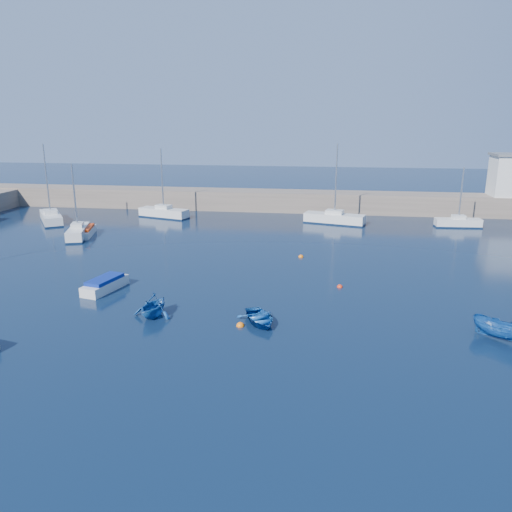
# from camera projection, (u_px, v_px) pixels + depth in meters

# --- Properties ---
(ground) EXTENTS (220.00, 220.00, 0.00)m
(ground) POSITION_uv_depth(u_px,v_px,m) (225.00, 380.00, 24.03)
(ground) COLOR #0C1D37
(ground) RESTS_ON ground
(back_wall) EXTENTS (96.00, 4.50, 2.60)m
(back_wall) POSITION_uv_depth(u_px,v_px,m) (294.00, 201.00, 67.53)
(back_wall) COLOR #78695B
(back_wall) RESTS_ON ground
(sailboat_3) EXTENTS (3.31, 5.96, 7.72)m
(sailboat_3) POSITION_uv_depth(u_px,v_px,m) (78.00, 232.00, 52.37)
(sailboat_3) COLOR silver
(sailboat_3) RESTS_ON ground
(sailboat_4) EXTENTS (5.73, 6.96, 9.27)m
(sailboat_4) POSITION_uv_depth(u_px,v_px,m) (51.00, 217.00, 60.13)
(sailboat_4) COLOR silver
(sailboat_4) RESTS_ON ground
(sailboat_5) EXTENTS (6.74, 3.63, 8.61)m
(sailboat_5) POSITION_uv_depth(u_px,v_px,m) (164.00, 212.00, 62.97)
(sailboat_5) COLOR silver
(sailboat_5) RESTS_ON ground
(sailboat_6) EXTENTS (7.39, 3.78, 9.35)m
(sailboat_6) POSITION_uv_depth(u_px,v_px,m) (334.00, 218.00, 59.37)
(sailboat_6) COLOR silver
(sailboat_6) RESTS_ON ground
(sailboat_7) EXTENTS (5.20, 1.79, 6.87)m
(sailboat_7) POSITION_uv_depth(u_px,v_px,m) (458.00, 222.00, 57.45)
(sailboat_7) COLOR silver
(sailboat_7) RESTS_ON ground
(motorboat_1) EXTENTS (2.25, 4.17, 0.97)m
(motorboat_1) POSITION_uv_depth(u_px,v_px,m) (105.00, 284.00, 36.41)
(motorboat_1) COLOR silver
(motorboat_1) RESTS_ON ground
(motorboat_2) EXTENTS (2.86, 5.00, 0.97)m
(motorboat_2) POSITION_uv_depth(u_px,v_px,m) (84.00, 231.00, 53.37)
(motorboat_2) COLOR silver
(motorboat_2) RESTS_ON ground
(dinghy_center) EXTENTS (3.50, 3.91, 0.67)m
(dinghy_center) POSITION_uv_depth(u_px,v_px,m) (260.00, 318.00, 30.58)
(dinghy_center) COLOR #17509F
(dinghy_center) RESTS_ON ground
(dinghy_left) EXTENTS (2.93, 3.26, 1.52)m
(dinghy_left) POSITION_uv_depth(u_px,v_px,m) (153.00, 305.00, 31.49)
(dinghy_left) COLOR #17509F
(dinghy_left) RESTS_ON ground
(dinghy_right) EXTENTS (3.26, 2.92, 1.23)m
(dinghy_right) POSITION_uv_depth(u_px,v_px,m) (501.00, 330.00, 28.22)
(dinghy_right) COLOR #17509F
(dinghy_right) RESTS_ON ground
(buoy_0) EXTENTS (0.50, 0.50, 0.50)m
(buoy_0) POSITION_uv_depth(u_px,v_px,m) (240.00, 326.00, 30.24)
(buoy_0) COLOR orange
(buoy_0) RESTS_ON ground
(buoy_1) EXTENTS (0.43, 0.43, 0.43)m
(buoy_1) POSITION_uv_depth(u_px,v_px,m) (340.00, 287.00, 37.17)
(buoy_1) COLOR red
(buoy_1) RESTS_ON ground
(buoy_3) EXTENTS (0.47, 0.47, 0.47)m
(buoy_3) POSITION_uv_depth(u_px,v_px,m) (301.00, 257.00, 45.17)
(buoy_3) COLOR orange
(buoy_3) RESTS_ON ground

